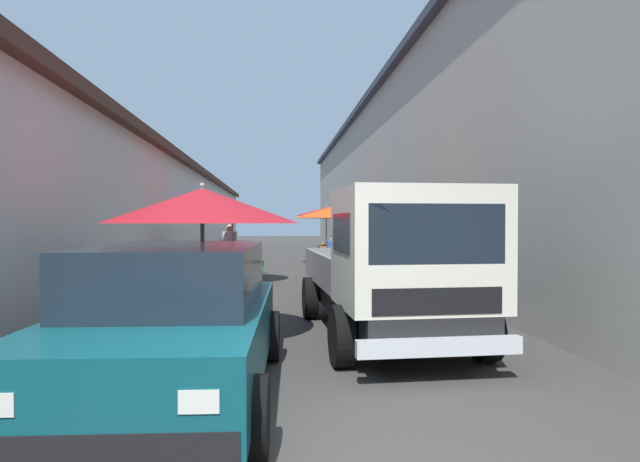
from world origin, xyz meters
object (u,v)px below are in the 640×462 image
object	(u,v)px
fruit_stall_mid_lane	(346,225)
fruit_stall_near_left	(203,219)
fruit_stall_far_left	(231,224)
vendor_by_crates	(230,247)
hatchback_car	(175,321)
plastic_stool	(260,263)
fruit_stall_far_right	(327,221)
delivery_truck	(398,271)
parked_scooter	(337,256)
vendor_in_shade	(369,248)

from	to	relation	value
fruit_stall_mid_lane	fruit_stall_near_left	bearing A→B (deg)	145.30
fruit_stall_far_left	vendor_by_crates	bearing A→B (deg)	6.31
fruit_stall_mid_lane	hatchback_car	size ratio (longest dim) A/B	0.58
plastic_stool	fruit_stall_far_right	bearing A→B (deg)	-36.43
fruit_stall_mid_lane	fruit_stall_far_left	world-z (taller)	fruit_stall_far_left
fruit_stall_far_left	delivery_truck	bearing A→B (deg)	-160.28
vendor_by_crates	parked_scooter	xyz separation A→B (m)	(2.86, -3.60, -0.48)
hatchback_car	plastic_stool	distance (m)	12.05
hatchback_car	fruit_stall_mid_lane	bearing A→B (deg)	-22.72
hatchback_car	plastic_stool	size ratio (longest dim) A/B	9.12
fruit_stall_far_right	vendor_by_crates	bearing A→B (deg)	143.26
fruit_stall_far_right	fruit_stall_far_left	size ratio (longest dim) A/B	0.97
fruit_stall_near_left	vendor_in_shade	bearing A→B (deg)	-24.22
fruit_stall_mid_lane	plastic_stool	bearing A→B (deg)	17.86
parked_scooter	vendor_by_crates	bearing A→B (deg)	128.45
fruit_stall_far_right	vendor_in_shade	world-z (taller)	fruit_stall_far_right
vendor_by_crates	vendor_in_shade	world-z (taller)	vendor_by_crates
fruit_stall_mid_lane	vendor_by_crates	distance (m)	5.85
hatchback_car	plastic_stool	xyz separation A→B (m)	(12.03, -0.46, -0.41)
fruit_stall_near_left	vendor_in_shade	xyz separation A→B (m)	(8.63, -3.88, -0.84)
fruit_stall_far_left	vendor_in_shade	distance (m)	4.40
fruit_stall_mid_lane	parked_scooter	xyz separation A→B (m)	(7.91, -0.74, -1.17)
fruit_stall_far_right	hatchback_car	size ratio (longest dim) A/B	0.61
fruit_stall_far_right	fruit_stall_far_left	distance (m)	6.79
delivery_truck	vendor_by_crates	size ratio (longest dim) A/B	3.12
vendor_by_crates	plastic_stool	size ratio (longest dim) A/B	3.69
delivery_truck	parked_scooter	size ratio (longest dim) A/B	3.04
fruit_stall_mid_lane	fruit_stall_near_left	world-z (taller)	fruit_stall_near_left
fruit_stall_far_left	parked_scooter	bearing A→B (deg)	-38.58
fruit_stall_near_left	vendor_by_crates	size ratio (longest dim) A/B	1.67
fruit_stall_far_left	hatchback_car	xyz separation A→B (m)	(-9.46, -0.24, -0.88)
fruit_stall_near_left	fruit_stall_far_left	bearing A→B (deg)	1.66
fruit_stall_near_left	fruit_stall_mid_lane	bearing A→B (deg)	-34.70
fruit_stall_far_right	hatchback_car	bearing A→B (deg)	169.11
fruit_stall_mid_lane	fruit_stall_far_left	xyz separation A→B (m)	(3.61, 2.70, 0.00)
fruit_stall_mid_lane	hatchback_car	distance (m)	6.41
fruit_stall_mid_lane	vendor_in_shade	world-z (taller)	fruit_stall_mid_lane
vendor_by_crates	hatchback_car	bearing A→B (deg)	-177.87
plastic_stool	fruit_stall_mid_lane	bearing A→B (deg)	-162.14
fruit_stall_mid_lane	delivery_truck	xyz separation A→B (m)	(-4.21, -0.11, -0.57)
fruit_stall_far_left	vendor_by_crates	size ratio (longest dim) A/B	1.55
delivery_truck	vendor_in_shade	bearing A→B (deg)	-7.92
delivery_truck	vendor_by_crates	distance (m)	9.74
fruit_stall_mid_lane	plastic_stool	xyz separation A→B (m)	(6.18, 1.99, -1.29)
fruit_stall_far_right	delivery_truck	xyz separation A→B (m)	(-13.80, 0.41, -0.68)
parked_scooter	delivery_truck	bearing A→B (deg)	177.02
fruit_stall_far_right	parked_scooter	xyz separation A→B (m)	(-1.67, -0.22, -1.27)
vendor_by_crates	fruit_stall_near_left	bearing A→B (deg)	-177.56
fruit_stall_mid_lane	fruit_stall_far_left	size ratio (longest dim) A/B	0.92
fruit_stall_near_left	vendor_by_crates	distance (m)	8.70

